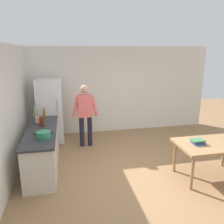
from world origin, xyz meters
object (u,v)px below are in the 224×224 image
(utensil_jar, at_px, (37,119))
(refrigerator, at_px, (50,111))
(bottle_oil_amber, at_px, (44,114))
(bottle_vinegar_tall, at_px, (35,112))
(person, at_px, (85,112))
(book_stack, at_px, (198,142))
(bottle_sauce_red, at_px, (40,121))
(bottle_beer_brown, at_px, (43,122))
(cooking_pot, at_px, (44,134))
(dining_table, at_px, (211,147))

(utensil_jar, bearing_deg, refrigerator, 77.39)
(bottle_oil_amber, distance_m, bottle_vinegar_tall, 0.26)
(person, bearing_deg, book_stack, -45.96)
(refrigerator, height_order, bottle_oil_amber, refrigerator)
(bottle_sauce_red, height_order, bottle_beer_brown, bottle_beer_brown)
(refrigerator, relative_size, bottle_vinegar_tall, 5.62)
(bottle_sauce_red, distance_m, book_stack, 3.44)
(cooking_pot, xyz_separation_m, bottle_vinegar_tall, (-0.33, 1.49, 0.08))
(refrigerator, relative_size, cooking_pot, 4.50)
(cooking_pot, bearing_deg, refrigerator, 89.75)
(refrigerator, xyz_separation_m, cooking_pot, (-0.01, -2.08, 0.06))
(bottle_sauce_red, distance_m, bottle_oil_amber, 0.60)
(dining_table, relative_size, bottle_vinegar_tall, 4.37)
(dining_table, bearing_deg, bottle_sauce_red, 157.51)
(utensil_jar, relative_size, bottle_oil_amber, 1.14)
(bottle_vinegar_tall, bearing_deg, dining_table, -30.08)
(bottle_sauce_red, distance_m, bottle_vinegar_tall, 0.72)
(dining_table, height_order, bottle_beer_brown, bottle_beer_brown)
(dining_table, xyz_separation_m, bottle_oil_amber, (-3.40, 2.03, 0.34))
(bottle_vinegar_tall, xyz_separation_m, book_stack, (3.34, -2.09, -0.24))
(dining_table, xyz_separation_m, book_stack, (-0.30, 0.03, 0.12))
(refrigerator, relative_size, bottle_beer_brown, 6.92)
(bottle_sauce_red, relative_size, book_stack, 0.97)
(bottle_sauce_red, xyz_separation_m, bottle_oil_amber, (0.04, 0.60, 0.02))
(person, bearing_deg, bottle_oil_amber, -173.43)
(dining_table, distance_m, book_stack, 0.33)
(person, xyz_separation_m, book_stack, (2.05, -2.12, -0.18))
(refrigerator, relative_size, bottle_sauce_red, 7.50)
(refrigerator, bearing_deg, book_stack, -41.71)
(refrigerator, distance_m, bottle_oil_amber, 0.69)
(person, height_order, book_stack, person)
(bottle_vinegar_tall, distance_m, bottle_beer_brown, 0.82)
(person, xyz_separation_m, cooking_pot, (-0.96, -1.53, -0.02))
(refrigerator, height_order, book_stack, refrigerator)
(bottle_oil_amber, relative_size, bottle_vinegar_tall, 0.88)
(person, relative_size, book_stack, 6.85)
(refrigerator, relative_size, person, 1.06)
(dining_table, height_order, book_stack, book_stack)
(bottle_sauce_red, bearing_deg, refrigerator, 83.72)
(person, xyz_separation_m, dining_table, (2.35, -2.15, -0.31))
(refrigerator, bearing_deg, utensil_jar, -102.61)
(bottle_vinegar_tall, distance_m, book_stack, 3.95)
(bottle_vinegar_tall, relative_size, bottle_beer_brown, 1.23)
(dining_table, relative_size, book_stack, 5.64)
(bottle_oil_amber, height_order, book_stack, bottle_oil_amber)
(person, height_order, bottle_sauce_red, person)
(utensil_jar, xyz_separation_m, bottle_vinegar_tall, (-0.11, 0.46, 0.06))
(bottle_sauce_red, bearing_deg, person, 33.51)
(person, relative_size, bottle_beer_brown, 6.54)
(person, distance_m, bottle_vinegar_tall, 1.30)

